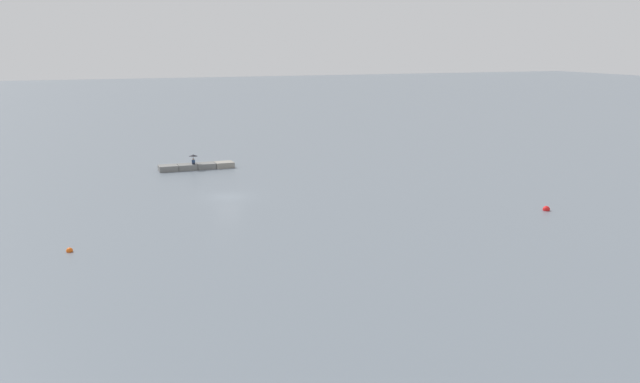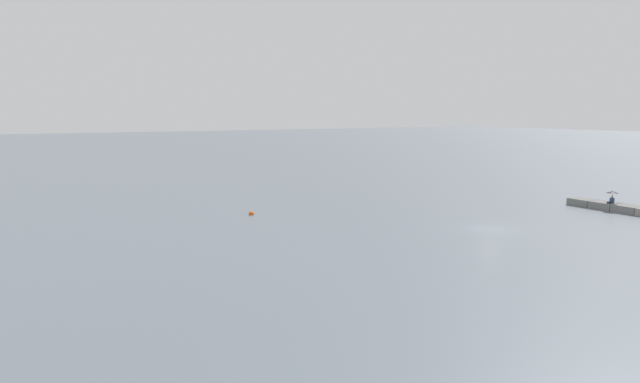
% 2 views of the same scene
% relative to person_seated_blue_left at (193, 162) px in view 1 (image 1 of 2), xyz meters
% --- Properties ---
extents(ground_plane, '(500.00, 500.00, 0.00)m').
position_rel_person_seated_blue_left_xyz_m(ground_plane, '(-0.40, 17.14, -0.97)').
color(ground_plane, slate).
extents(seawall_pier, '(9.55, 1.98, 0.72)m').
position_rel_person_seated_blue_left_xyz_m(seawall_pier, '(-0.40, -0.17, -0.61)').
color(seawall_pier, gray).
rests_on(seawall_pier, ground_plane).
extents(person_seated_blue_left, '(0.46, 0.65, 0.73)m').
position_rel_person_seated_blue_left_xyz_m(person_seated_blue_left, '(0.00, 0.00, 0.00)').
color(person_seated_blue_left, '#1E2333').
rests_on(person_seated_blue_left, seawall_pier).
extents(umbrella_open_black, '(1.13, 1.13, 1.25)m').
position_rel_person_seated_blue_left_xyz_m(umbrella_open_black, '(-0.01, -0.08, 0.84)').
color(umbrella_open_black, black).
rests_on(umbrella_open_black, seawall_pier).
extents(mooring_buoy_mid, '(0.51, 0.51, 0.51)m').
position_rel_person_seated_blue_left_xyz_m(mooring_buoy_mid, '(15.61, 31.76, -0.88)').
color(mooring_buoy_mid, '#EA5914').
rests_on(mooring_buoy_mid, ground_plane).
extents(mooring_buoy_far, '(0.68, 0.68, 0.68)m').
position_rel_person_seated_blue_left_xyz_m(mooring_buoy_far, '(-27.81, 33.97, -0.85)').
color(mooring_buoy_far, red).
rests_on(mooring_buoy_far, ground_plane).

